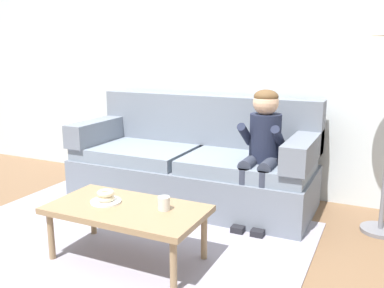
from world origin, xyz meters
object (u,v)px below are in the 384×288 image
object	(u,v)px
mug	(164,203)
donut	(106,198)
coffee_table	(127,212)
person_child	(262,143)
toy_controller	(90,218)
couch	(193,165)

from	to	relation	value
mug	donut	bearing A→B (deg)	-173.01
coffee_table	mug	world-z (taller)	mug
coffee_table	person_child	bearing A→B (deg)	59.44
mug	toy_controller	world-z (taller)	mug
coffee_table	mug	xyz separation A→B (m)	(0.25, 0.06, 0.08)
person_child	donut	distance (m)	1.34
coffee_table	toy_controller	world-z (taller)	coffee_table
couch	person_child	distance (m)	0.82
donut	toy_controller	bearing A→B (deg)	140.12
mug	person_child	bearing A→B (deg)	69.66
mug	toy_controller	bearing A→B (deg)	158.37
couch	donut	world-z (taller)	couch
donut	toy_controller	size ratio (longest dim) A/B	0.53
coffee_table	donut	world-z (taller)	donut
couch	donut	bearing A→B (deg)	-93.41
person_child	donut	xyz separation A→B (m)	(-0.80, -1.04, -0.25)
person_child	mug	world-z (taller)	person_child
coffee_table	donut	xyz separation A→B (m)	(-0.17, 0.01, 0.07)
person_child	toy_controller	bearing A→B (deg)	-154.40
donut	toy_controller	world-z (taller)	donut
couch	toy_controller	xyz separation A→B (m)	(-0.58, -0.83, -0.32)
person_child	couch	bearing A→B (deg)	163.64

